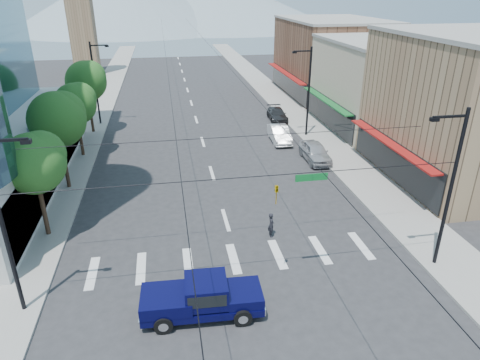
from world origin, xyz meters
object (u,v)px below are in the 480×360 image
at_px(pickup_truck, 201,297).
at_px(parked_car_far, 277,114).
at_px(parked_car_near, 315,152).
at_px(parked_car_mid, 279,134).
at_px(pedestrian, 271,225).

relative_size(pickup_truck, parked_car_far, 1.24).
bearing_deg(parked_car_far, pickup_truck, -107.51).
distance_m(parked_car_near, parked_car_mid, 5.87).
bearing_deg(parked_car_mid, parked_car_near, -70.20).
relative_size(pickup_truck, pedestrian, 3.66).
xyz_separation_m(pickup_truck, parked_car_mid, (10.00, 23.52, -0.23)).
distance_m(pickup_truck, pedestrian, 7.96).
distance_m(pedestrian, parked_car_mid, 18.00).
bearing_deg(pedestrian, pickup_truck, 144.38).
bearing_deg(parked_car_near, parked_car_mid, 108.39).
distance_m(parked_car_mid, parked_car_far, 7.53).
bearing_deg(pedestrian, parked_car_far, -12.99).
height_order(pedestrian, parked_car_far, pedestrian).
bearing_deg(parked_car_near, parked_car_far, 91.07).
bearing_deg(parked_car_far, parked_car_mid, -99.67).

